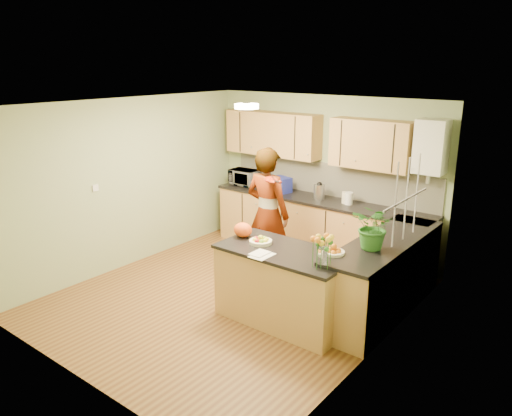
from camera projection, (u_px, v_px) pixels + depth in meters
The scene contains 28 objects.
floor at pixel (233, 297), 6.57m from camera, with size 4.50×4.50×0.00m, color brown.
ceiling at pixel (231, 105), 5.86m from camera, with size 4.00×4.50×0.02m, color silver.
wall_back at pixel (324, 175), 7.92m from camera, with size 4.00×0.02×2.50m, color #94A979.
wall_front at pixel (70, 261), 4.52m from camera, with size 4.00×0.02×2.50m, color #94A979.
wall_left at pixel (130, 183), 7.40m from camera, with size 0.02×4.50×2.50m, color #94A979.
wall_right at pixel (382, 241), 5.04m from camera, with size 0.02×4.50×2.50m, color #94A979.
back_counter at pixel (318, 228), 7.85m from camera, with size 3.64×0.62×0.94m.
right_counter at pixel (384, 276), 6.08m from camera, with size 0.62×2.24×0.94m.
splashback at pixel (329, 179), 7.86m from camera, with size 3.60×0.02×0.52m, color beige.
upper_cabinets at pixel (310, 138), 7.72m from camera, with size 3.20×0.34×0.70m.
boiler at pixel (431, 147), 6.61m from camera, with size 0.40×0.30×0.86m.
window_right at pixel (407, 199), 5.41m from camera, with size 0.01×1.30×1.05m.
light_switch at pixel (95, 188), 6.92m from camera, with size 0.02×0.09×0.09m, color white.
ceiling_lamp at pixel (247, 106), 6.10m from camera, with size 0.30×0.30×0.07m.
peninsula_island at pixel (284, 285), 5.88m from camera, with size 1.57×0.80×0.90m.
fruit_dish at pixel (261, 240), 5.94m from camera, with size 0.27×0.27×0.10m.
orange_bowl at pixel (333, 252), 5.52m from camera, with size 0.25×0.25×0.15m.
flower_vase at pixel (323, 239), 5.17m from camera, with size 0.26×0.26×0.48m.
orange_bag at pixel (243, 230), 6.15m from camera, with size 0.24×0.20×0.18m, color #E34D12.
papers at pixel (262, 255), 5.58m from camera, with size 0.20×0.28×0.01m, color white.
violinist at pixel (268, 214), 6.97m from camera, with size 0.69×0.45×1.88m, color tan.
violin at pixel (270, 179), 6.52m from camera, with size 0.54×0.21×0.11m, color #510C05, non-canonical shape.
microwave at pixel (244, 177), 8.56m from camera, with size 0.48×0.33×0.27m, color white.
blue_box at pixel (281, 185), 8.10m from camera, with size 0.31×0.23×0.25m, color #202A96.
kettle at pixel (319, 191), 7.67m from camera, with size 0.17×0.17×0.31m.
jar_cream at pixel (346, 198), 7.46m from camera, with size 0.11×0.11×0.17m, color beige.
jar_white at pixel (349, 198), 7.40m from camera, with size 0.12×0.12×0.18m, color white.
potted_plant at pixel (375, 227), 5.58m from camera, with size 0.48×0.42×0.53m, color #2B6A23.
Camera 1 is at (3.91, -4.52, 2.99)m, focal length 35.00 mm.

